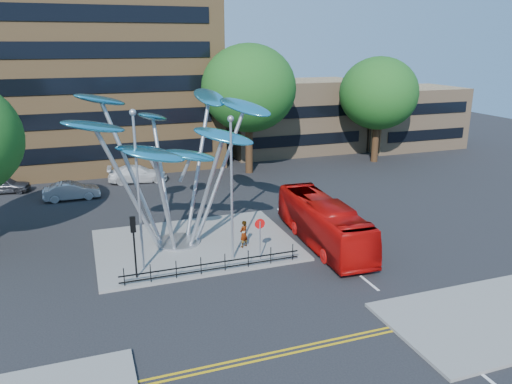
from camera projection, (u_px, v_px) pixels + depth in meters
name	position (u px, v px, depth m)	size (l,w,h in m)	color
ground	(240.00, 286.00, 25.98)	(120.00, 120.00, 0.00)	black
traffic_island	(196.00, 245.00, 31.05)	(12.00, 9.00, 0.15)	slate
pavement_right	(511.00, 314.00, 23.18)	(12.00, 6.00, 0.15)	slate
double_yellow_near	(285.00, 350.00, 20.57)	(40.00, 0.12, 0.01)	gold
double_yellow_far	(288.00, 354.00, 20.30)	(40.00, 0.12, 0.01)	gold
brick_tower	(80.00, 11.00, 48.56)	(25.00, 15.00, 30.00)	olive
low_building_near	(293.00, 116.00, 57.01)	(15.00, 8.00, 8.00)	#9E7E5C
low_building_far	(406.00, 117.00, 59.85)	(12.00, 8.00, 7.00)	#9E7E5C
tree_right	(249.00, 88.00, 46.06)	(8.80, 8.80, 12.11)	black
tree_far	(379.00, 93.00, 50.82)	(8.00, 8.00, 10.81)	black
leaf_sculpture	(171.00, 136.00, 29.35)	(12.72, 9.54, 9.51)	#9EA0A5
street_lamp_left	(137.00, 178.00, 26.14)	(0.36, 0.36, 8.80)	#9EA0A5
street_lamp_right	(231.00, 176.00, 27.37)	(0.36, 0.36, 8.30)	#9EA0A5
traffic_light_island	(134.00, 234.00, 25.87)	(0.28, 0.18, 3.42)	black
no_entry_sign_island	(260.00, 232.00, 28.37)	(0.60, 0.10, 2.45)	#9EA0A5
pedestrian_railing_front	(213.00, 266.00, 27.03)	(10.00, 0.06, 1.00)	black
red_bus	(323.00, 222.00, 30.97)	(2.39, 10.21, 2.84)	#B70A08
pedestrian	(244.00, 234.00, 30.30)	(0.61, 0.40, 1.68)	gray
parked_car_left	(4.00, 185.00, 41.71)	(1.61, 4.01, 1.37)	#38393F
parked_car_mid	(72.00, 191.00, 39.97)	(1.51, 4.34, 1.43)	#A5A9AD
parked_car_right	(138.00, 174.00, 44.97)	(2.12, 5.22, 1.51)	silver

